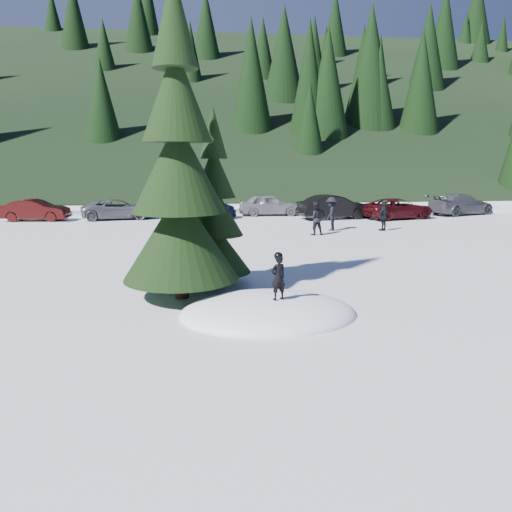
{
  "coord_description": "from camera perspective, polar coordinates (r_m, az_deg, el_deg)",
  "views": [
    {
      "loc": [
        -1.74,
        -11.93,
        3.88
      ],
      "look_at": [
        -0.07,
        2.05,
        1.1
      ],
      "focal_mm": 35.0,
      "sensor_mm": 36.0,
      "label": 1
    }
  ],
  "objects": [
    {
      "name": "ground",
      "position": [
        12.66,
        1.41,
        -6.67
      ],
      "size": [
        200.0,
        200.0,
        0.0
      ],
      "primitive_type": "plane",
      "color": "white",
      "rests_on": "ground"
    },
    {
      "name": "forest_hillside",
      "position": [
        66.51,
        -5.56,
        18.59
      ],
      "size": [
        200.0,
        60.0,
        25.0
      ],
      "primitive_type": null,
      "color": "black",
      "rests_on": "ground"
    },
    {
      "name": "car_1",
      "position": [
        34.04,
        -23.88,
        4.82
      ],
      "size": [
        4.17,
        1.78,
        1.34
      ],
      "primitive_type": "imported",
      "rotation": [
        0.0,
        0.0,
        1.48
      ],
      "color": "black",
      "rests_on": "ground"
    },
    {
      "name": "car_3",
      "position": [
        32.71,
        -6.77,
        5.61
      ],
      "size": [
        5.17,
        2.19,
        1.49
      ],
      "primitive_type": "imported",
      "rotation": [
        0.0,
        0.0,
        1.55
      ],
      "color": "black",
      "rests_on": "ground"
    },
    {
      "name": "snow_mound",
      "position": [
        12.66,
        1.41,
        -6.67
      ],
      "size": [
        4.48,
        3.52,
        0.96
      ],
      "primitive_type": "ellipsoid",
      "color": "white",
      "rests_on": "ground"
    },
    {
      "name": "car_7",
      "position": [
        37.37,
        22.36,
        5.5
      ],
      "size": [
        5.35,
        3.53,
        1.44
      ],
      "primitive_type": "imported",
      "rotation": [
        0.0,
        0.0,
        1.9
      ],
      "color": "#47484E",
      "rests_on": "ground"
    },
    {
      "name": "spruce_short",
      "position": [
        15.24,
        -4.76,
        4.44
      ],
      "size": [
        2.2,
        2.2,
        5.37
      ],
      "color": "black",
      "rests_on": "ground"
    },
    {
      "name": "adult_2",
      "position": [
        27.27,
        8.61,
        4.8
      ],
      "size": [
        1.19,
        1.35,
        1.81
      ],
      "primitive_type": "imported",
      "rotation": [
        0.0,
        0.0,
        4.16
      ],
      "color": "black",
      "rests_on": "ground"
    },
    {
      "name": "car_5",
      "position": [
        32.52,
        8.93,
        5.56
      ],
      "size": [
        4.86,
        2.37,
        1.54
      ],
      "primitive_type": "imported",
      "rotation": [
        0.0,
        0.0,
        1.74
      ],
      "color": "black",
      "rests_on": "ground"
    },
    {
      "name": "car_4",
      "position": [
        34.15,
        1.56,
        5.88
      ],
      "size": [
        4.28,
        1.8,
        1.45
      ],
      "primitive_type": "imported",
      "rotation": [
        0.0,
        0.0,
        1.55
      ],
      "color": "gray",
      "rests_on": "ground"
    },
    {
      "name": "child_skier",
      "position": [
        12.09,
        2.56,
        -2.46
      ],
      "size": [
        0.48,
        0.4,
        1.11
      ],
      "primitive_type": "imported",
      "rotation": [
        0.0,
        0.0,
        3.55
      ],
      "color": "black",
      "rests_on": "snow_mound"
    },
    {
      "name": "adult_0",
      "position": [
        25.54,
        6.76,
        4.3
      ],
      "size": [
        0.91,
        0.75,
        1.71
      ],
      "primitive_type": "imported",
      "rotation": [
        0.0,
        0.0,
        3.27
      ],
      "color": "black",
      "rests_on": "ground"
    },
    {
      "name": "adult_1",
      "position": [
        27.74,
        14.38,
        4.44
      ],
      "size": [
        0.98,
        0.86,
        1.58
      ],
      "primitive_type": "imported",
      "rotation": [
        0.0,
        0.0,
        3.77
      ],
      "color": "black",
      "rests_on": "ground"
    },
    {
      "name": "car_6",
      "position": [
        33.49,
        15.85,
        5.24
      ],
      "size": [
        5.12,
        3.3,
        1.31
      ],
      "primitive_type": "imported",
      "rotation": [
        0.0,
        0.0,
        1.83
      ],
      "color": "#36090D",
      "rests_on": "ground"
    },
    {
      "name": "spruce_tall",
      "position": [
        13.75,
        -8.84,
        8.71
      ],
      "size": [
        3.2,
        3.2,
        8.6
      ],
      "color": "black",
      "rests_on": "ground"
    },
    {
      "name": "car_2",
      "position": [
        33.22,
        -15.46,
        5.17
      ],
      "size": [
        4.8,
        2.71,
        1.26
      ],
      "primitive_type": "imported",
      "rotation": [
        0.0,
        0.0,
        1.71
      ],
      "color": "#55555D",
      "rests_on": "ground"
    }
  ]
}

